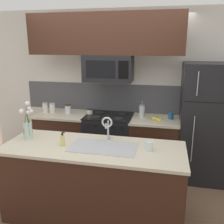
% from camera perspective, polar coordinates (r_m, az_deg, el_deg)
% --- Properties ---
extents(ground_plane, '(10.00, 10.00, 0.00)m').
position_cam_1_polar(ground_plane, '(3.65, -4.03, -18.81)').
color(ground_plane, brown).
extents(rear_partition, '(5.20, 0.10, 2.60)m').
position_cam_1_polar(rear_partition, '(4.28, 4.36, 5.21)').
color(rear_partition, silver).
rests_on(rear_partition, ground).
extents(splash_band, '(3.16, 0.01, 0.48)m').
position_cam_1_polar(splash_band, '(4.31, 0.26, 3.28)').
color(splash_band, '#4C4C51').
rests_on(splash_band, rear_partition).
extents(back_counter_left, '(0.86, 0.65, 0.91)m').
position_cam_1_polar(back_counter_left, '(4.44, -10.80, -5.95)').
color(back_counter_left, '#381E14').
rests_on(back_counter_left, ground).
extents(back_counter_right, '(0.77, 0.65, 0.91)m').
position_cam_1_polar(back_counter_right, '(4.12, 9.60, -7.65)').
color(back_counter_right, '#381E14').
rests_on(back_counter_right, ground).
extents(stove_range, '(0.76, 0.64, 0.93)m').
position_cam_1_polar(stove_range, '(4.21, -0.69, -6.84)').
color(stove_range, black).
rests_on(stove_range, ground).
extents(microwave, '(0.74, 0.40, 0.41)m').
position_cam_1_polar(microwave, '(3.89, -0.81, 9.95)').
color(microwave, black).
extents(upper_cabinet_band, '(2.33, 0.34, 0.60)m').
position_cam_1_polar(upper_cabinet_band, '(3.86, -1.70, 17.37)').
color(upper_cabinet_band, '#381E14').
extents(refrigerator, '(0.88, 0.74, 1.79)m').
position_cam_1_polar(refrigerator, '(4.04, 21.39, -2.34)').
color(refrigerator, black).
rests_on(refrigerator, ground).
extents(storage_jar_tall, '(0.09, 0.09, 0.17)m').
position_cam_1_polar(storage_jar_tall, '(4.41, -15.02, 0.96)').
color(storage_jar_tall, silver).
rests_on(storage_jar_tall, back_counter_left).
extents(storage_jar_medium, '(0.10, 0.10, 0.16)m').
position_cam_1_polar(storage_jar_medium, '(4.37, -13.46, 0.89)').
color(storage_jar_medium, silver).
rests_on(storage_jar_medium, back_counter_left).
extents(storage_jar_short, '(0.10, 0.10, 0.14)m').
position_cam_1_polar(storage_jar_short, '(4.29, -10.01, 0.68)').
color(storage_jar_short, silver).
rests_on(storage_jar_short, back_counter_left).
extents(storage_jar_squat, '(0.09, 0.09, 0.09)m').
position_cam_1_polar(storage_jar_squat, '(4.17, -5.11, 0.07)').
color(storage_jar_squat, silver).
rests_on(storage_jar_squat, back_counter_left).
extents(banana_bunch, '(0.19, 0.15, 0.08)m').
position_cam_1_polar(banana_bunch, '(3.90, 10.18, -1.55)').
color(banana_bunch, yellow).
rests_on(banana_bunch, back_counter_right).
extents(french_press, '(0.09, 0.09, 0.27)m').
position_cam_1_polar(french_press, '(4.01, 6.84, 0.19)').
color(french_press, silver).
rests_on(french_press, back_counter_right).
extents(coffee_tin, '(0.08, 0.08, 0.11)m').
position_cam_1_polar(coffee_tin, '(4.00, 13.32, -0.83)').
color(coffee_tin, '#1E5184').
rests_on(coffee_tin, back_counter_right).
extents(island_counter, '(2.09, 0.79, 0.91)m').
position_cam_1_polar(island_counter, '(3.10, -4.22, -15.59)').
color(island_counter, '#381E14').
rests_on(island_counter, ground).
extents(kitchen_sink, '(0.76, 0.42, 0.16)m').
position_cam_1_polar(kitchen_sink, '(2.89, -2.02, -9.33)').
color(kitchen_sink, '#ADAFB5').
rests_on(kitchen_sink, island_counter).
extents(sink_faucet, '(0.14, 0.14, 0.31)m').
position_cam_1_polar(sink_faucet, '(2.98, -1.08, -3.05)').
color(sink_faucet, '#B7BABF').
rests_on(sink_faucet, island_counter).
extents(dish_soap_bottle, '(0.06, 0.05, 0.16)m').
position_cam_1_polar(dish_soap_bottle, '(2.94, -11.24, -6.30)').
color(dish_soap_bottle, '#DBCC75').
rests_on(dish_soap_bottle, island_counter).
extents(drinking_glass, '(0.08, 0.08, 0.10)m').
position_cam_1_polar(drinking_glass, '(2.80, 8.56, -7.68)').
color(drinking_glass, silver).
rests_on(drinking_glass, island_counter).
extents(flower_vase, '(0.19, 0.19, 0.49)m').
position_cam_1_polar(flower_vase, '(3.24, -18.72, -3.22)').
color(flower_vase, silver).
rests_on(flower_vase, island_counter).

